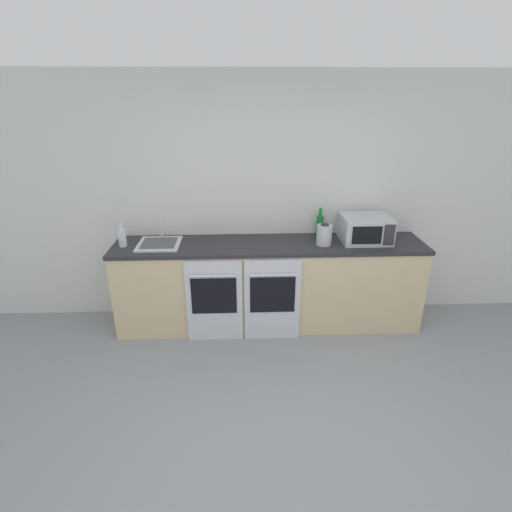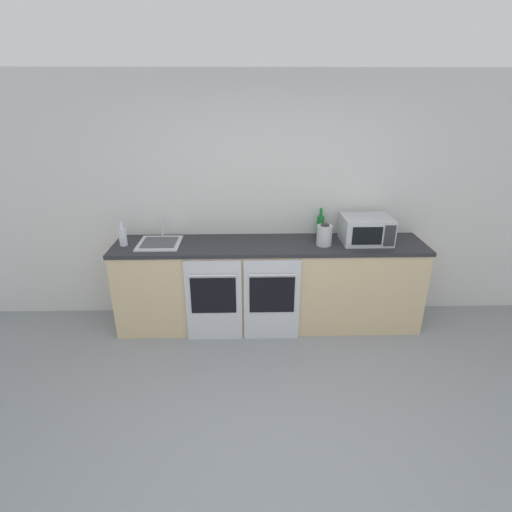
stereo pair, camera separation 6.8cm
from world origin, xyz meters
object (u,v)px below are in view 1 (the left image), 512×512
object	(u,v)px
kettle	(324,235)
sink	(159,243)
oven_left	(214,301)
bottle_green	(320,225)
oven_right	(272,300)
microwave	(366,229)
bottle_clear	(122,237)

from	to	relation	value
kettle	sink	bearing A→B (deg)	177.46
oven_left	bottle_green	bearing A→B (deg)	25.77
sink	oven_right	bearing A→B (deg)	-16.01
oven_right	kettle	distance (m)	0.84
oven_right	bottle_green	bearing A→B (deg)	44.93
microwave	bottle_clear	bearing A→B (deg)	-178.83
oven_left	kettle	world-z (taller)	kettle
oven_right	bottle_clear	xyz separation A→B (m)	(-1.50, 0.29, 0.59)
bottle_clear	oven_right	bearing A→B (deg)	-10.99
bottle_green	kettle	xyz separation A→B (m)	(-0.01, -0.29, -0.01)
oven_right	sink	bearing A→B (deg)	163.99
microwave	bottle_green	size ratio (longest dim) A/B	1.64
microwave	sink	bearing A→B (deg)	-179.64
bottle_clear	sink	size ratio (longest dim) A/B	0.57
oven_left	microwave	distance (m)	1.72
bottle_clear	bottle_green	size ratio (longest dim) A/B	0.83
oven_right	bottle_green	world-z (taller)	bottle_green
bottle_clear	kettle	bearing A→B (deg)	-1.05
kettle	sink	xyz separation A→B (m)	(-1.68, 0.07, -0.09)
kettle	oven_right	bearing A→B (deg)	-154.76
bottle_green	oven_left	bearing A→B (deg)	-154.23
oven_right	microwave	bearing A→B (deg)	19.10
oven_right	bottle_green	distance (m)	0.98
oven_left	kettle	size ratio (longest dim) A/B	4.03
oven_left	microwave	xyz separation A→B (m)	(1.57, 0.34, 0.62)
bottle_clear	sink	distance (m)	0.37
oven_left	bottle_green	xyz separation A→B (m)	(1.13, 0.54, 0.61)
oven_right	sink	distance (m)	1.29
bottle_clear	sink	bearing A→B (deg)	6.03
sink	bottle_green	bearing A→B (deg)	7.32
bottle_green	kettle	bearing A→B (deg)	-91.73
oven_left	bottle_clear	size ratio (longest dim) A/B	3.54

